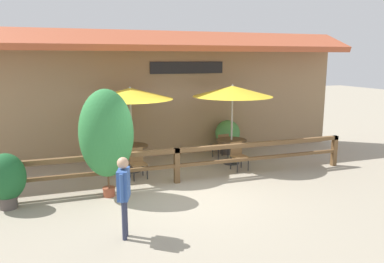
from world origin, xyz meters
The scene contains 15 objects.
ground_plane centered at (0.00, 0.00, 0.00)m, with size 60.00×60.00×0.00m, color #9E937F.
building_facade centered at (0.00, 4.10, 2.17)m, with size 14.28×1.49×4.23m.
patio_railing centered at (0.00, 1.05, 0.70)m, with size 10.40×0.14×0.95m.
patio_umbrella_near centered at (-0.95, 2.53, 2.31)m, with size 2.49×2.49×2.51m.
dining_table_near centered at (-0.95, 2.53, 0.62)m, with size 0.97×0.97×0.78m.
chair_near_streetside centered at (-0.91, 1.83, 0.47)m, with size 0.47×0.47×0.84m.
chair_near_wallside centered at (-0.96, 3.23, 0.47)m, with size 0.50×0.50×0.84m.
patio_umbrella_middle centered at (2.19, 2.32, 2.31)m, with size 2.49×2.49×2.51m.
dining_table_middle centered at (2.19, 2.32, 0.62)m, with size 0.97×0.97×0.78m.
chair_middle_streetside centered at (2.11, 1.62, 0.47)m, with size 0.47×0.47×0.84m.
chair_middle_wallside centered at (2.15, 3.02, 0.47)m, with size 0.47×0.47×0.84m.
potted_plant_broad_leaf centered at (-4.08, 0.61, 0.69)m, with size 0.85×0.76×1.27m.
potted_plant_entrance_palm centered at (-1.86, 0.63, 1.55)m, with size 1.29×1.16×2.62m.
potted_plant_tall_tropical centered at (2.61, 3.55, 0.65)m, with size 0.88×0.79×1.18m.
pedestrian centered at (-1.82, -1.66, 1.00)m, with size 0.31×0.53×1.56m.
Camera 1 is at (-2.76, -8.23, 3.31)m, focal length 35.00 mm.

